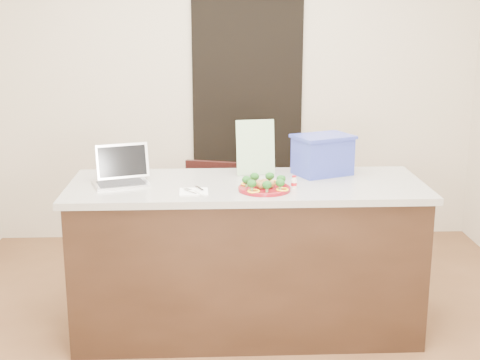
{
  "coord_description": "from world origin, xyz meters",
  "views": [
    {
      "loc": [
        -0.21,
        -3.49,
        1.9
      ],
      "look_at": [
        -0.04,
        0.2,
        0.95
      ],
      "focal_mm": 50.0,
      "sensor_mm": 36.0,
      "label": 1
    }
  ],
  "objects_px": {
    "island": "(247,257)",
    "plate": "(264,188)",
    "laptop": "(122,173)",
    "napkin": "(194,192)",
    "blue_box": "(323,155)",
    "yogurt_bottle": "(294,183)",
    "chair": "(214,218)"
  },
  "relations": [
    {
      "from": "island",
      "to": "plate",
      "type": "distance_m",
      "value": 0.51
    },
    {
      "from": "plate",
      "to": "laptop",
      "type": "bearing_deg",
      "value": 165.64
    },
    {
      "from": "napkin",
      "to": "laptop",
      "type": "relative_size",
      "value": 0.44
    },
    {
      "from": "plate",
      "to": "napkin",
      "type": "relative_size",
      "value": 1.87
    },
    {
      "from": "napkin",
      "to": "blue_box",
      "type": "xyz_separation_m",
      "value": [
        0.78,
        0.38,
        0.12
      ]
    },
    {
      "from": "island",
      "to": "yogurt_bottle",
      "type": "distance_m",
      "value": 0.57
    },
    {
      "from": "plate",
      "to": "laptop",
      "type": "distance_m",
      "value": 0.84
    },
    {
      "from": "chair",
      "to": "island",
      "type": "bearing_deg",
      "value": -57.53
    },
    {
      "from": "laptop",
      "to": "blue_box",
      "type": "bearing_deg",
      "value": -11.13
    },
    {
      "from": "chair",
      "to": "blue_box",
      "type": "bearing_deg",
      "value": -19.07
    },
    {
      "from": "plate",
      "to": "chair",
      "type": "xyz_separation_m",
      "value": [
        -0.28,
        0.83,
        -0.43
      ]
    },
    {
      "from": "plate",
      "to": "chair",
      "type": "distance_m",
      "value": 0.98
    },
    {
      "from": "plate",
      "to": "blue_box",
      "type": "xyz_separation_m",
      "value": [
        0.38,
        0.36,
        0.11
      ]
    },
    {
      "from": "island",
      "to": "laptop",
      "type": "distance_m",
      "value": 0.89
    },
    {
      "from": "chair",
      "to": "yogurt_bottle",
      "type": "bearing_deg",
      "value": -43.76
    },
    {
      "from": "blue_box",
      "to": "chair",
      "type": "distance_m",
      "value": 0.98
    },
    {
      "from": "island",
      "to": "napkin",
      "type": "relative_size",
      "value": 13.14
    },
    {
      "from": "yogurt_bottle",
      "to": "laptop",
      "type": "relative_size",
      "value": 0.2
    },
    {
      "from": "laptop",
      "to": "yogurt_bottle",
      "type": "bearing_deg",
      "value": -27.74
    },
    {
      "from": "napkin",
      "to": "yogurt_bottle",
      "type": "xyz_separation_m",
      "value": [
        0.56,
        0.07,
        0.03
      ]
    },
    {
      "from": "island",
      "to": "blue_box",
      "type": "xyz_separation_m",
      "value": [
        0.47,
        0.19,
        0.58
      ]
    },
    {
      "from": "island",
      "to": "plate",
      "type": "xyz_separation_m",
      "value": [
        0.09,
        -0.16,
        0.47
      ]
    },
    {
      "from": "napkin",
      "to": "laptop",
      "type": "xyz_separation_m",
      "value": [
        -0.42,
        0.23,
        0.06
      ]
    },
    {
      "from": "blue_box",
      "to": "plate",
      "type": "bearing_deg",
      "value": -160.58
    },
    {
      "from": "plate",
      "to": "island",
      "type": "bearing_deg",
      "value": 118.29
    },
    {
      "from": "plate",
      "to": "blue_box",
      "type": "height_order",
      "value": "blue_box"
    },
    {
      "from": "napkin",
      "to": "yogurt_bottle",
      "type": "bearing_deg",
      "value": 6.89
    },
    {
      "from": "laptop",
      "to": "island",
      "type": "bearing_deg",
      "value": -21.66
    },
    {
      "from": "island",
      "to": "blue_box",
      "type": "bearing_deg",
      "value": 22.21
    },
    {
      "from": "laptop",
      "to": "blue_box",
      "type": "relative_size",
      "value": 0.88
    },
    {
      "from": "island",
      "to": "chair",
      "type": "bearing_deg",
      "value": 106.19
    },
    {
      "from": "napkin",
      "to": "chair",
      "type": "relative_size",
      "value": 0.18
    }
  ]
}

